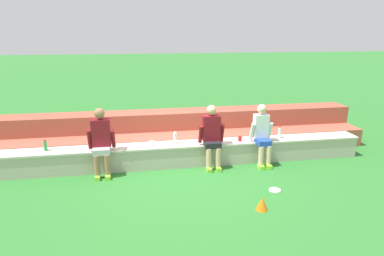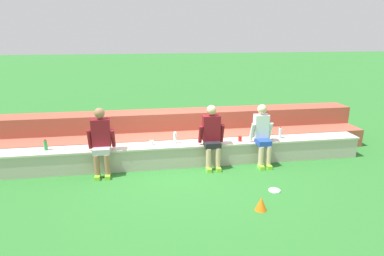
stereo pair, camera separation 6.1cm
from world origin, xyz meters
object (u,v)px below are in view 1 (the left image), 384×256
(plastic_cup_middle, at_px, (240,139))
(water_bottle_near_left, at_px, (45,146))
(person_center, at_px, (262,134))
(water_bottle_mid_left, at_px, (175,138))
(person_left_of_center, at_px, (212,135))
(plastic_cup_right_end, at_px, (152,143))
(water_bottle_near_right, at_px, (280,132))
(person_far_left, at_px, (101,140))
(sports_cone, at_px, (262,203))
(frisbee, at_px, (275,190))

(plastic_cup_middle, bearing_deg, water_bottle_near_left, 178.79)
(person_center, bearing_deg, water_bottle_mid_left, 171.45)
(person_left_of_center, relative_size, plastic_cup_middle, 12.00)
(plastic_cup_right_end, distance_m, plastic_cup_middle, 1.97)
(person_center, bearing_deg, person_left_of_center, 179.67)
(water_bottle_mid_left, relative_size, water_bottle_near_right, 1.01)
(water_bottle_near_left, bearing_deg, person_center, -3.55)
(person_far_left, height_order, plastic_cup_middle, person_far_left)
(person_center, bearing_deg, sports_cone, -110.33)
(person_far_left, distance_m, person_left_of_center, 2.31)
(person_left_of_center, xyz_separation_m, sports_cone, (0.42, -1.92, -0.62))
(water_bottle_near_right, height_order, plastic_cup_right_end, water_bottle_near_right)
(water_bottle_mid_left, height_order, water_bottle_near_right, water_bottle_mid_left)
(frisbee, height_order, sports_cone, sports_cone)
(person_far_left, height_order, person_left_of_center, person_far_left)
(water_bottle_near_left, xyz_separation_m, frisbee, (4.39, -1.59, -0.60))
(water_bottle_mid_left, bearing_deg, person_left_of_center, -20.10)
(person_left_of_center, xyz_separation_m, plastic_cup_right_end, (-1.28, 0.23, -0.19))
(water_bottle_near_left, bearing_deg, person_left_of_center, -4.61)
(person_left_of_center, xyz_separation_m, frisbee, (0.92, -1.31, -0.73))
(person_left_of_center, bearing_deg, plastic_cup_middle, 15.36)
(sports_cone, bearing_deg, person_center, 69.67)
(water_bottle_near_right, bearing_deg, person_center, -153.01)
(person_far_left, relative_size, person_left_of_center, 1.02)
(water_bottle_near_right, bearing_deg, person_left_of_center, -170.81)
(water_bottle_near_right, relative_size, frisbee, 1.21)
(water_bottle_near_left, xyz_separation_m, plastic_cup_right_end, (2.19, -0.05, -0.05))
(plastic_cup_right_end, bearing_deg, sports_cone, -51.69)
(person_far_left, relative_size, sports_cone, 6.06)
(person_left_of_center, height_order, plastic_cup_right_end, person_left_of_center)
(water_bottle_near_right, bearing_deg, water_bottle_mid_left, 179.85)
(person_center, bearing_deg, frisbee, -99.19)
(person_far_left, relative_size, water_bottle_near_right, 5.29)
(person_far_left, distance_m, sports_cone, 3.40)
(person_far_left, xyz_separation_m, plastic_cup_middle, (3.00, 0.19, -0.20))
(person_center, height_order, plastic_cup_right_end, person_center)
(water_bottle_mid_left, distance_m, frisbee, 2.40)
(person_far_left, bearing_deg, plastic_cup_middle, 3.66)
(person_left_of_center, bearing_deg, person_far_left, -179.98)
(person_far_left, xyz_separation_m, sports_cone, (2.73, -1.92, -0.64))
(person_far_left, height_order, water_bottle_near_right, person_far_left)
(person_center, bearing_deg, plastic_cup_right_end, 174.40)
(person_far_left, bearing_deg, water_bottle_near_left, 166.41)
(person_left_of_center, bearing_deg, water_bottle_near_left, 175.39)
(water_bottle_mid_left, distance_m, sports_cone, 2.55)
(person_far_left, bearing_deg, water_bottle_mid_left, 10.26)
(frisbee, bearing_deg, plastic_cup_right_end, 145.06)
(person_center, height_order, plastic_cup_middle, person_center)
(person_left_of_center, xyz_separation_m, water_bottle_mid_left, (-0.76, 0.28, -0.11))
(person_center, height_order, water_bottle_near_left, person_center)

